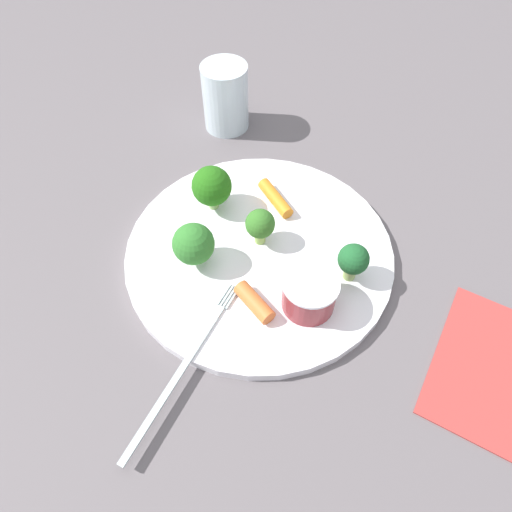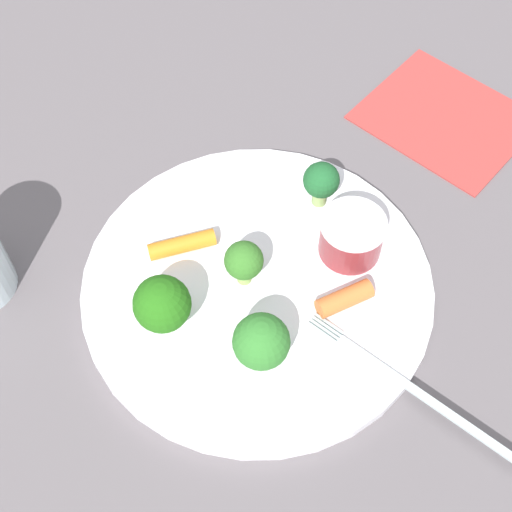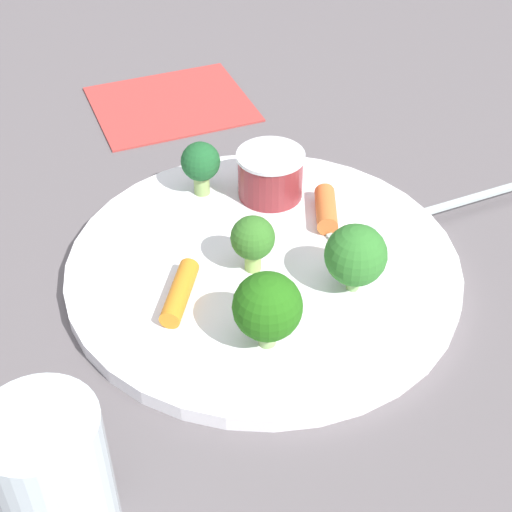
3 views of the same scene
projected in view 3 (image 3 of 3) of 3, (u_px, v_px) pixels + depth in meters
ground_plane at (263, 273)px, 0.59m from camera, size 2.40×2.40×0.00m
plate at (263, 267)px, 0.59m from camera, size 0.30×0.30×0.01m
sauce_cup at (270, 174)px, 0.63m from camera, size 0.06×0.06×0.04m
broccoli_floret_0 at (257, 242)px, 0.55m from camera, size 0.03×0.03×0.05m
broccoli_floret_1 at (356, 255)px, 0.54m from camera, size 0.04×0.04×0.05m
broccoli_floret_2 at (267, 307)px, 0.50m from camera, size 0.05×0.05×0.06m
broccoli_floret_3 at (201, 163)px, 0.63m from camera, size 0.03×0.03×0.05m
carrot_stick_0 at (331, 211)px, 0.61m from camera, size 0.04×0.05×0.02m
carrot_stick_1 at (180, 292)px, 0.54m from camera, size 0.04×0.06×0.01m
fork at (433, 210)px, 0.63m from camera, size 0.09×0.19×0.00m
drinking_glass at (52, 477)px, 0.40m from camera, size 0.06×0.06×0.09m
napkin at (171, 103)px, 0.79m from camera, size 0.19×0.20×0.00m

